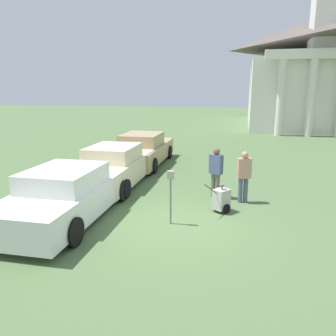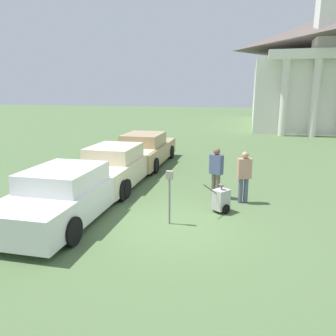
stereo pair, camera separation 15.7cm
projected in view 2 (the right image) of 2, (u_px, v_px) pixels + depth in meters
ground_plane at (175, 224)px, 8.77m from camera, size 120.00×120.00×0.00m
parked_car_white at (68, 194)px, 9.12m from camera, size 2.16×5.20×1.47m
parked_car_cream at (116, 166)px, 12.35m from camera, size 2.07×4.96×1.50m
parked_car_tan at (145, 150)px, 15.66m from camera, size 2.13×5.21×1.51m
parking_meter at (170, 188)px, 8.57m from camera, size 0.18×0.09×1.46m
person_worker at (216, 170)px, 10.73m from camera, size 0.47×0.38×1.67m
person_supervisor at (244, 174)px, 10.24m from camera, size 0.47×0.34×1.65m
equipment_cart at (221, 199)px, 9.57m from camera, size 0.74×0.91×1.00m
church at (314, 69)px, 31.62m from camera, size 11.13×18.02×23.75m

